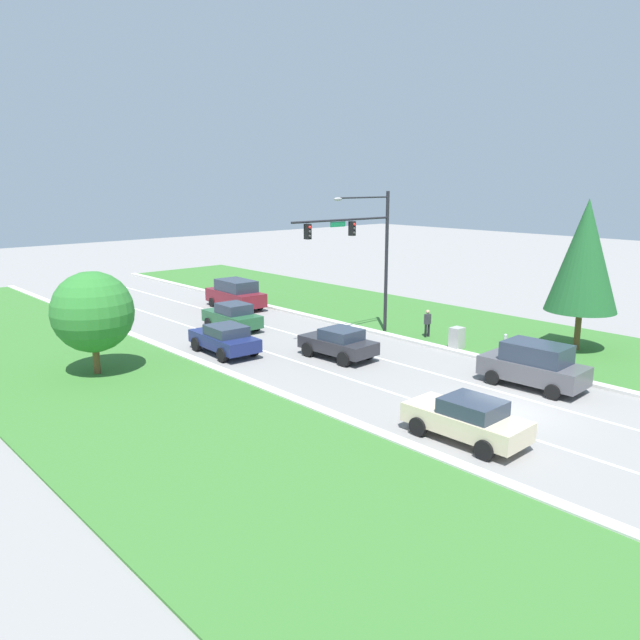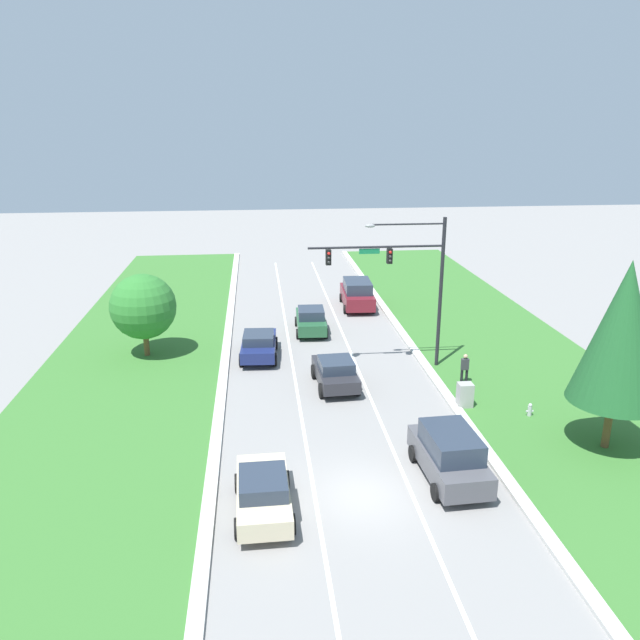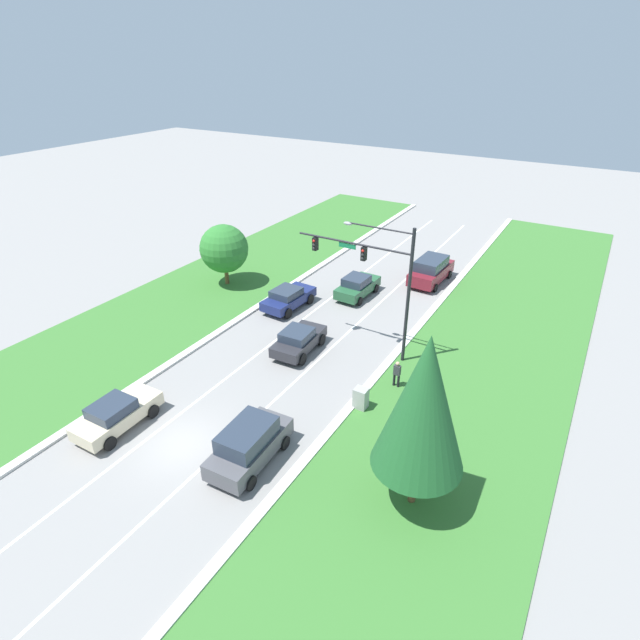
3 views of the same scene
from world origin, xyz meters
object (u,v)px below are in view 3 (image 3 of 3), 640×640
at_px(pedestrian, 397,373).
at_px(traffic_signal_mast, 377,270).
at_px(graphite_suv, 249,444).
at_px(champagne_sedan, 117,414).
at_px(utility_cabinet, 361,399).
at_px(conifer_near_right_tree, 423,404).
at_px(forest_sedan, 357,286).
at_px(charcoal_sedan, 299,340).
at_px(navy_sedan, 288,298).
at_px(fire_hydrant, 398,435).
at_px(oak_near_left_tree, 224,249).
at_px(burgundy_suv, 431,270).

bearing_deg(pedestrian, traffic_signal_mast, -42.09).
distance_m(graphite_suv, pedestrian, 9.43).
bearing_deg(graphite_suv, champagne_sedan, -171.06).
distance_m(utility_cabinet, pedestrian, 2.87).
bearing_deg(traffic_signal_mast, conifer_near_right_tree, -56.66).
bearing_deg(forest_sedan, charcoal_sedan, -85.10).
bearing_deg(navy_sedan, champagne_sedan, -86.90).
height_order(fire_hydrant, oak_near_left_tree, oak_near_left_tree).
xyz_separation_m(navy_sedan, pedestrian, (10.66, -5.06, 0.11)).
distance_m(navy_sedan, champagne_sedan, 15.30).
distance_m(charcoal_sedan, conifer_near_right_tree, 13.67).
xyz_separation_m(pedestrian, conifer_near_right_tree, (3.75, -7.17, 4.23)).
bearing_deg(pedestrian, utility_cabinet, 74.41).
height_order(burgundy_suv, oak_near_left_tree, oak_near_left_tree).
bearing_deg(forest_sedan, traffic_signal_mast, -54.30).
relative_size(charcoal_sedan, graphite_suv, 0.91).
bearing_deg(utility_cabinet, charcoal_sedan, 152.14).
relative_size(graphite_suv, fire_hydrant, 6.63).
bearing_deg(utility_cabinet, traffic_signal_mast, 108.94).
xyz_separation_m(utility_cabinet, fire_hydrant, (2.69, -1.33, -0.28)).
bearing_deg(conifer_near_right_tree, traffic_signal_mast, 123.34).
bearing_deg(graphite_suv, fire_hydrant, 38.50).
bearing_deg(pedestrian, forest_sedan, -50.20).
bearing_deg(oak_near_left_tree, pedestrian, -19.17).
height_order(charcoal_sedan, champagne_sedan, charcoal_sedan).
bearing_deg(burgundy_suv, oak_near_left_tree, -145.24).
distance_m(graphite_suv, champagne_sedan, 7.31).
relative_size(fire_hydrant, conifer_near_right_tree, 0.09).
xyz_separation_m(navy_sedan, fire_hydrant, (12.48, -9.10, -0.48)).
bearing_deg(fire_hydrant, oak_near_left_tree, 152.22).
bearing_deg(fire_hydrant, traffic_signal_mast, 124.07).
xyz_separation_m(fire_hydrant, conifer_near_right_tree, (1.94, -3.13, 4.82)).
distance_m(fire_hydrant, conifer_near_right_tree, 6.07).
relative_size(champagne_sedan, burgundy_suv, 0.87).
xyz_separation_m(pedestrian, oak_near_left_tree, (-17.23, 5.99, 2.11)).
xyz_separation_m(traffic_signal_mast, conifer_near_right_tree, (6.48, -9.84, -0.39)).
distance_m(utility_cabinet, conifer_near_right_tree, 7.87).
bearing_deg(charcoal_sedan, fire_hydrant, -30.58).
xyz_separation_m(utility_cabinet, conifer_near_right_tree, (4.63, -4.46, 4.54)).
bearing_deg(oak_near_left_tree, utility_cabinet, -28.02).
bearing_deg(burgundy_suv, champagne_sedan, -103.93).
relative_size(graphite_suv, forest_sedan, 1.07).
height_order(forest_sedan, burgundy_suv, burgundy_suv).
bearing_deg(charcoal_sedan, oak_near_left_tree, 148.69).
bearing_deg(conifer_near_right_tree, pedestrian, 117.61).
height_order(forest_sedan, fire_hydrant, forest_sedan).
height_order(pedestrian, oak_near_left_tree, oak_near_left_tree).
bearing_deg(conifer_near_right_tree, fire_hydrant, 121.75).
xyz_separation_m(forest_sedan, oak_near_left_tree, (-10.01, -3.42, 2.21)).
relative_size(navy_sedan, forest_sedan, 1.04).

